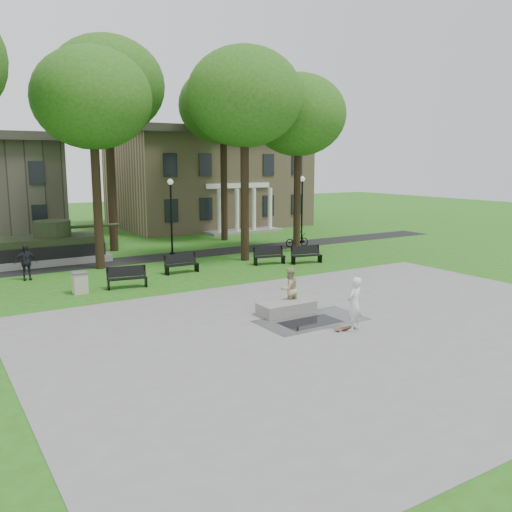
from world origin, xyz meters
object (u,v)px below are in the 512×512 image
(skateboarder, at_px, (354,304))
(park_bench_0, at_px, (126,277))
(trash_bin, at_px, (80,283))
(concrete_block, at_px, (287,308))
(cyclist, at_px, (297,235))
(friend_watching, at_px, (289,289))

(skateboarder, height_order, park_bench_0, skateboarder)
(park_bench_0, xyz_separation_m, trash_bin, (-2.11, 0.04, -0.04))
(trash_bin, bearing_deg, skateboarder, -57.76)
(concrete_block, bearing_deg, cyclist, 52.39)
(friend_watching, bearing_deg, cyclist, -130.09)
(skateboarder, height_order, cyclist, cyclist)
(skateboarder, bearing_deg, trash_bin, -76.50)
(friend_watching, distance_m, park_bench_0, 8.24)
(friend_watching, bearing_deg, concrete_block, 41.41)
(friend_watching, relative_size, cyclist, 0.85)
(friend_watching, bearing_deg, skateboarder, 93.56)
(concrete_block, distance_m, cyclist, 16.74)
(cyclist, bearing_deg, skateboarder, 155.33)
(skateboarder, height_order, trash_bin, skateboarder)
(skateboarder, distance_m, park_bench_0, 11.39)
(friend_watching, bearing_deg, park_bench_0, -62.58)
(skateboarder, bearing_deg, cyclist, -139.01)
(concrete_block, height_order, skateboarder, skateboarder)
(friend_watching, xyz_separation_m, cyclist, (9.83, 12.88, -0.05))
(skateboarder, distance_m, friend_watching, 3.35)
(skateboarder, xyz_separation_m, cyclist, (9.46, 16.20, -0.15))
(friend_watching, relative_size, trash_bin, 1.74)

